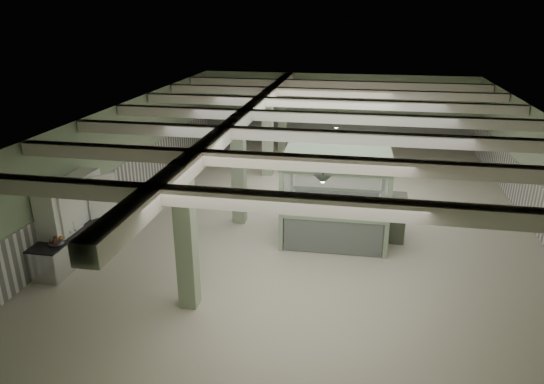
% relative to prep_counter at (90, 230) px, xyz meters
% --- Properties ---
extents(floor, '(20.00, 20.00, 0.00)m').
position_rel_prep_counter_xyz_m(floor, '(6.54, 3.45, -0.46)').
color(floor, beige).
rests_on(floor, ground).
extents(ceiling, '(14.00, 20.00, 0.02)m').
position_rel_prep_counter_xyz_m(ceiling, '(6.54, 3.45, 3.14)').
color(ceiling, beige).
rests_on(ceiling, wall_back).
extents(wall_back, '(14.00, 0.02, 3.60)m').
position_rel_prep_counter_xyz_m(wall_back, '(6.54, 13.45, 1.34)').
color(wall_back, '#A5BA95').
rests_on(wall_back, floor).
extents(wall_front, '(14.00, 0.02, 3.60)m').
position_rel_prep_counter_xyz_m(wall_front, '(6.54, -6.55, 1.34)').
color(wall_front, '#A5BA95').
rests_on(wall_front, floor).
extents(wall_left, '(0.02, 20.00, 3.60)m').
position_rel_prep_counter_xyz_m(wall_left, '(-0.46, 3.45, 1.34)').
color(wall_left, '#A5BA95').
rests_on(wall_left, floor).
extents(wainscot_left, '(0.05, 19.90, 1.50)m').
position_rel_prep_counter_xyz_m(wainscot_left, '(-0.44, 3.45, 0.29)').
color(wainscot_left, white).
rests_on(wainscot_left, floor).
extents(wainscot_right, '(0.05, 19.90, 1.50)m').
position_rel_prep_counter_xyz_m(wainscot_right, '(13.51, 3.45, 0.29)').
color(wainscot_right, white).
rests_on(wainscot_right, floor).
extents(wainscot_back, '(13.90, 0.05, 1.50)m').
position_rel_prep_counter_xyz_m(wainscot_back, '(6.54, 13.43, 0.29)').
color(wainscot_back, white).
rests_on(wainscot_back, floor).
extents(girder, '(0.45, 19.90, 0.40)m').
position_rel_prep_counter_xyz_m(girder, '(4.04, 3.45, 2.92)').
color(girder, silver).
rests_on(girder, ceiling).
extents(beam_a, '(13.90, 0.35, 0.32)m').
position_rel_prep_counter_xyz_m(beam_a, '(6.54, -4.05, 2.96)').
color(beam_a, silver).
rests_on(beam_a, ceiling).
extents(beam_b, '(13.90, 0.35, 0.32)m').
position_rel_prep_counter_xyz_m(beam_b, '(6.54, -1.55, 2.96)').
color(beam_b, silver).
rests_on(beam_b, ceiling).
extents(beam_c, '(13.90, 0.35, 0.32)m').
position_rel_prep_counter_xyz_m(beam_c, '(6.54, 0.95, 2.96)').
color(beam_c, silver).
rests_on(beam_c, ceiling).
extents(beam_d, '(13.90, 0.35, 0.32)m').
position_rel_prep_counter_xyz_m(beam_d, '(6.54, 3.45, 2.96)').
color(beam_d, silver).
rests_on(beam_d, ceiling).
extents(beam_e, '(13.90, 0.35, 0.32)m').
position_rel_prep_counter_xyz_m(beam_e, '(6.54, 5.95, 2.96)').
color(beam_e, silver).
rests_on(beam_e, ceiling).
extents(beam_f, '(13.90, 0.35, 0.32)m').
position_rel_prep_counter_xyz_m(beam_f, '(6.54, 8.45, 2.96)').
color(beam_f, silver).
rests_on(beam_f, ceiling).
extents(beam_g, '(13.90, 0.35, 0.32)m').
position_rel_prep_counter_xyz_m(beam_g, '(6.54, 10.95, 2.96)').
color(beam_g, silver).
rests_on(beam_g, ceiling).
extents(column_a, '(0.42, 0.42, 3.60)m').
position_rel_prep_counter_xyz_m(column_a, '(4.04, -2.55, 1.34)').
color(column_a, '#96A786').
rests_on(column_a, floor).
extents(column_b, '(0.42, 0.42, 3.60)m').
position_rel_prep_counter_xyz_m(column_b, '(4.04, 2.45, 1.34)').
color(column_b, '#96A786').
rests_on(column_b, floor).
extents(column_c, '(0.42, 0.42, 3.60)m').
position_rel_prep_counter_xyz_m(column_c, '(4.04, 7.45, 1.34)').
color(column_c, '#96A786').
rests_on(column_c, floor).
extents(column_d, '(0.42, 0.42, 3.60)m').
position_rel_prep_counter_xyz_m(column_d, '(4.04, 11.45, 1.34)').
color(column_d, '#96A786').
rests_on(column_d, floor).
extents(pendant_front, '(0.44, 0.44, 0.22)m').
position_rel_prep_counter_xyz_m(pendant_front, '(7.04, -1.55, 2.59)').
color(pendant_front, '#2D3C2F').
rests_on(pendant_front, ceiling).
extents(pendant_mid, '(0.44, 0.44, 0.22)m').
position_rel_prep_counter_xyz_m(pendant_mid, '(7.04, 3.95, 2.59)').
color(pendant_mid, '#2D3C2F').
rests_on(pendant_mid, ceiling).
extents(pendant_back, '(0.44, 0.44, 0.22)m').
position_rel_prep_counter_xyz_m(pendant_back, '(7.04, 8.95, 2.59)').
color(pendant_back, '#2D3C2F').
rests_on(pendant_back, ceiling).
extents(prep_counter, '(0.84, 4.80, 0.91)m').
position_rel_prep_counter_xyz_m(prep_counter, '(0.00, 0.00, 0.00)').
color(prep_counter, silver).
rests_on(prep_counter, floor).
extents(pitcher_near, '(0.23, 0.26, 0.29)m').
position_rel_prep_counter_xyz_m(pitcher_near, '(0.05, -0.26, 0.58)').
color(pitcher_near, silver).
rests_on(pitcher_near, prep_counter).
extents(pitcher_far, '(0.26, 0.29, 0.31)m').
position_rel_prep_counter_xyz_m(pitcher_far, '(0.16, -1.31, 0.59)').
color(pitcher_far, silver).
rests_on(pitcher_far, prep_counter).
extents(veg_colander, '(0.49, 0.49, 0.19)m').
position_rel_prep_counter_xyz_m(veg_colander, '(0.17, -1.82, 0.53)').
color(veg_colander, '#414247').
rests_on(veg_colander, prep_counter).
extents(orange_bowl, '(0.31, 0.31, 0.08)m').
position_rel_prep_counter_xyz_m(orange_bowl, '(0.17, -1.69, 0.48)').
color(orange_bowl, '#B2B2B7').
rests_on(orange_bowl, prep_counter).
extents(walkin_cooler, '(1.03, 2.45, 2.24)m').
position_rel_prep_counter_xyz_m(walkin_cooler, '(-0.08, -0.55, 0.66)').
color(walkin_cooler, white).
rests_on(walkin_cooler, floor).
extents(guard_booth, '(3.31, 2.81, 2.62)m').
position_rel_prep_counter_xyz_m(guard_booth, '(7.21, 1.90, 1.31)').
color(guard_booth, '#8EAC89').
rests_on(guard_booth, floor).
extents(filing_cabinet, '(0.50, 0.70, 1.48)m').
position_rel_prep_counter_xyz_m(filing_cabinet, '(9.10, 1.94, 0.28)').
color(filing_cabinet, '#585C4D').
rests_on(filing_cabinet, floor).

